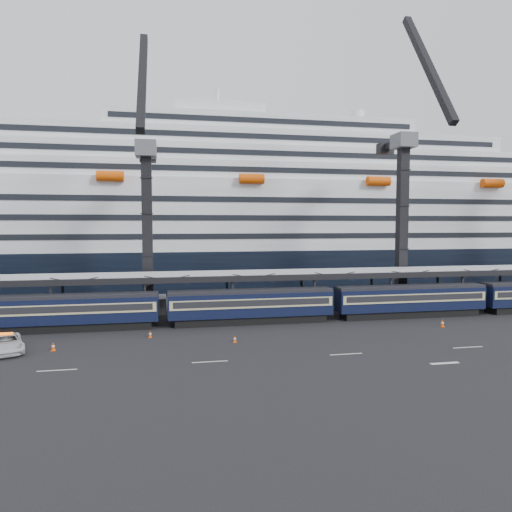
{
  "coord_description": "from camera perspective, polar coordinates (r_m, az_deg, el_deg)",
  "views": [
    {
      "loc": [
        -17.16,
        -41.34,
        11.46
      ],
      "look_at": [
        -7.44,
        10.0,
        7.81
      ],
      "focal_mm": 32.0,
      "sensor_mm": 36.0,
      "label": 1
    }
  ],
  "objects": [
    {
      "name": "ground",
      "position": [
        46.2,
        11.65,
        -10.44
      ],
      "size": [
        260.0,
        260.0,
        0.0
      ],
      "primitive_type": "plane",
      "color": "black",
      "rests_on": "ground"
    },
    {
      "name": "lane_markings",
      "position": [
        45.56,
        23.94,
        -10.9
      ],
      "size": [
        111.0,
        4.27,
        0.02
      ],
      "color": "beige",
      "rests_on": "ground"
    },
    {
      "name": "train",
      "position": [
        53.65,
        2.95,
        -5.94
      ],
      "size": [
        133.05,
        3.0,
        4.05
      ],
      "color": "black",
      "rests_on": "ground"
    },
    {
      "name": "canopy",
      "position": [
        58.27,
        6.48,
        -2.14
      ],
      "size": [
        130.0,
        6.25,
        5.53
      ],
      "color": "#92949A",
      "rests_on": "ground"
    },
    {
      "name": "cruise_ship",
      "position": [
        88.8,
        -0.29,
        4.57
      ],
      "size": [
        214.09,
        28.84,
        34.0
      ],
      "color": "black",
      "rests_on": "ground"
    },
    {
      "name": "crane_dark_near",
      "position": [
        60.0,
        -13.47,
        4.34
      ],
      "size": [
        4.5,
        17.75,
        35.08
      ],
      "color": "#4B4E53",
      "rests_on": "ground"
    },
    {
      "name": "crane_dark_mid",
      "position": [
        67.16,
        17.98,
        5.42
      ],
      "size": [
        4.5,
        18.24,
        39.64
      ],
      "color": "#4B4E53",
      "rests_on": "ground"
    },
    {
      "name": "pickup_truck",
      "position": [
        47.25,
        -28.76,
        -9.54
      ],
      "size": [
        4.56,
        6.3,
        1.59
      ],
      "primitive_type": "imported",
      "rotation": [
        0.0,
        0.0,
        0.38
      ],
      "color": "silver",
      "rests_on": "ground"
    },
    {
      "name": "traffic_cone_b",
      "position": [
        48.02,
        -13.09,
        -9.47
      ],
      "size": [
        0.36,
        0.36,
        0.72
      ],
      "color": "#DD4C06",
      "rests_on": "ground"
    },
    {
      "name": "traffic_cone_c",
      "position": [
        45.92,
        -24.02,
        -10.29
      ],
      "size": [
        0.4,
        0.4,
        0.8
      ],
      "color": "#DD4C06",
      "rests_on": "ground"
    },
    {
      "name": "traffic_cone_d",
      "position": [
        45.0,
        -2.67,
        -10.31
      ],
      "size": [
        0.35,
        0.35,
        0.69
      ],
      "color": "#DD4C06",
      "rests_on": "ground"
    },
    {
      "name": "traffic_cone_e",
      "position": [
        55.5,
        22.26,
        -7.76
      ],
      "size": [
        0.44,
        0.44,
        0.87
      ],
      "color": "#DD4C06",
      "rests_on": "ground"
    }
  ]
}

